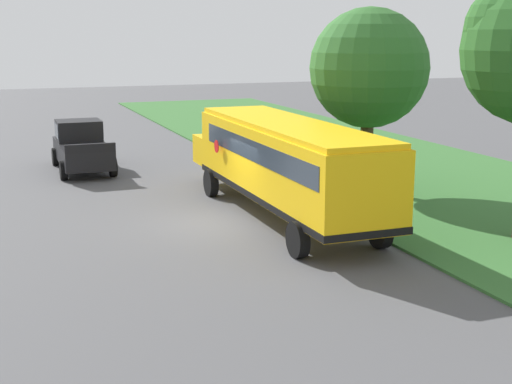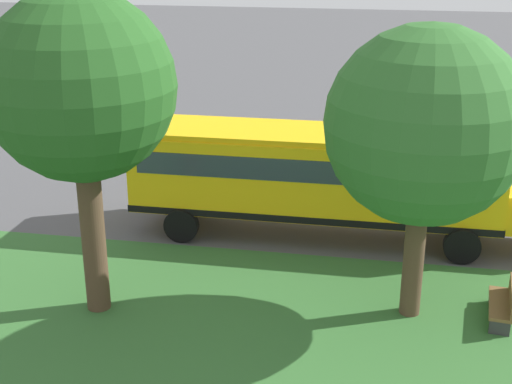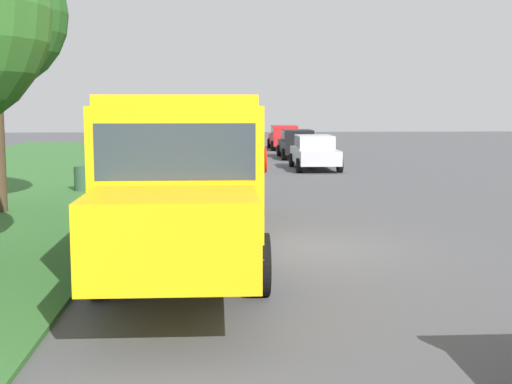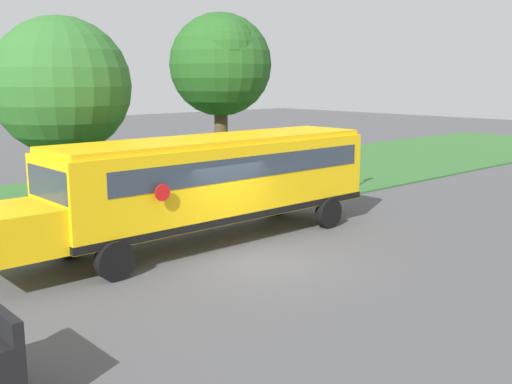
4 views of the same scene
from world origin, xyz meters
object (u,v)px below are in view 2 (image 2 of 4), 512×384
(school_bus, at_px, (324,173))
(oak_tree_beside_bus, at_px, (427,126))
(oak_tree_roadside_mid, at_px, (85,82))
(park_bench, at_px, (503,303))

(school_bus, height_order, oak_tree_beside_bus, oak_tree_beside_bus)
(oak_tree_roadside_mid, distance_m, park_bench, 10.65)
(school_bus, xyz_separation_m, oak_tree_beside_bus, (-4.46, -2.52, 2.72))
(oak_tree_beside_bus, distance_m, oak_tree_roadside_mid, 7.37)
(oak_tree_roadside_mid, xyz_separation_m, park_bench, (1.03, -9.34, -5.01))
(park_bench, bearing_deg, school_bus, 46.94)
(park_bench, bearing_deg, oak_tree_beside_bus, 95.09)
(oak_tree_beside_bus, bearing_deg, park_bench, -84.91)
(oak_tree_beside_bus, height_order, oak_tree_roadside_mid, oak_tree_roadside_mid)
(school_bus, xyz_separation_m, park_bench, (-4.28, -4.58, -1.45))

